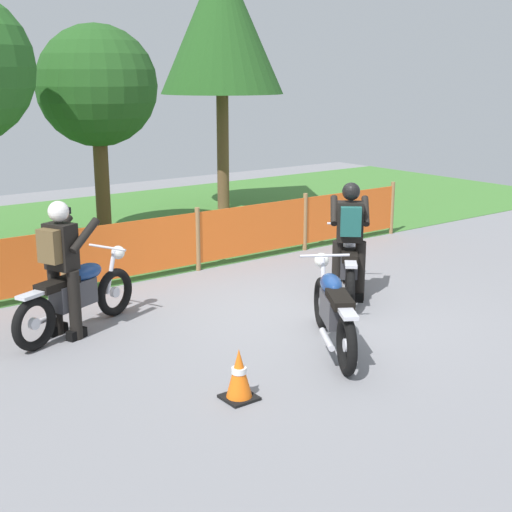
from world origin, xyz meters
The scene contains 11 objects.
ground centered at (0.00, 0.00, -0.01)m, with size 24.00×24.00×0.02m, color gray.
grass_verge centered at (0.00, 6.53, 0.01)m, with size 24.00×7.78×0.01m, color #427A33.
barrier_fence centered at (0.00, 2.64, 0.54)m, with size 9.28×0.08×1.05m.
tree_near_left centered at (-0.22, 5.69, 2.89)m, with size 2.25×2.25×4.04m.
tree_near_right centered at (3.41, 6.89, 4.23)m, with size 2.82×2.82×5.82m.
motorcycle_lead centered at (-2.71, 1.15, 0.47)m, with size 1.93×0.98×0.97m.
motorcycle_trailing centered at (1.01, 0.20, 0.47)m, with size 1.43×1.59×0.96m.
motorcycle_third centered at (-0.56, -1.18, 0.48)m, with size 1.19×1.84×0.99m.
rider_lead centered at (-2.91, 1.06, 0.95)m, with size 0.78×0.69×1.69m.
rider_trailing centered at (0.87, 0.03, 0.95)m, with size 0.75×0.77×1.69m.
traffic_cone centered at (-2.21, -1.61, 0.26)m, with size 0.32×0.32×0.53m.
Camera 1 is at (-5.94, -6.85, 3.14)m, focal length 49.46 mm.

